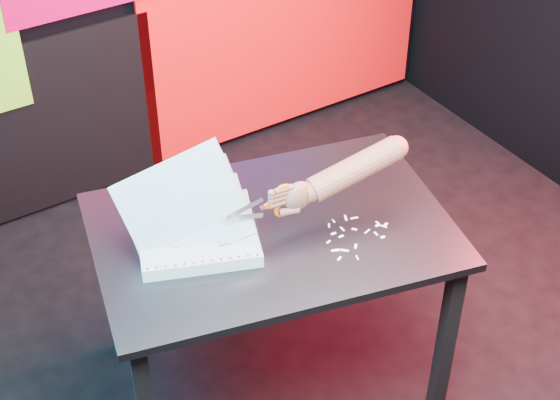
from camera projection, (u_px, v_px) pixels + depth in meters
room at (372, 42)px, 2.57m from camera, size 3.01×3.01×2.71m
work_table at (272, 249)px, 2.88m from camera, size 1.31×1.03×0.75m
printout_stack at (197, 238)px, 2.73m from camera, size 0.45×0.39×0.35m
scissors at (279, 202)px, 2.71m from camera, size 0.23×0.03×0.13m
hand_forearm at (345, 173)px, 2.77m from camera, size 0.49×0.12×0.17m
paper_clippings at (354, 235)px, 2.79m from camera, size 0.25×0.21×0.00m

